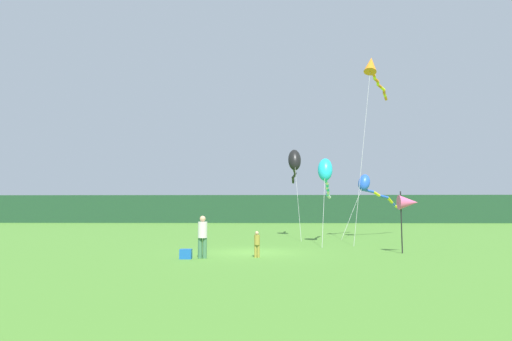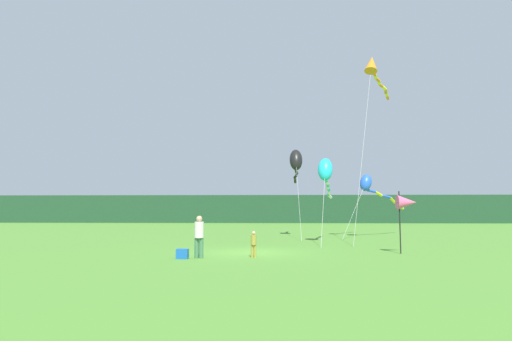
{
  "view_description": "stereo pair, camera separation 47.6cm",
  "coord_description": "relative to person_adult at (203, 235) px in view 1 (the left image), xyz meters",
  "views": [
    {
      "loc": [
        0.73,
        -20.39,
        2.06
      ],
      "look_at": [
        0.0,
        6.0,
        4.51
      ],
      "focal_mm": 29.46,
      "sensor_mm": 36.0,
      "label": 1
    },
    {
      "loc": [
        1.2,
        -20.38,
        2.06
      ],
      "look_at": [
        0.0,
        6.0,
        4.51
      ],
      "focal_mm": 29.46,
      "sensor_mm": 36.0,
      "label": 2
    }
  ],
  "objects": [
    {
      "name": "ground_plane",
      "position": [
        2.03,
        2.51,
        -1.0
      ],
      "size": [
        120.0,
        120.0,
        0.0
      ],
      "primitive_type": "plane",
      "color": "#4C842D"
    },
    {
      "name": "cooler_box",
      "position": [
        -0.66,
        -0.2,
        -0.8
      ],
      "size": [
        0.49,
        0.36,
        0.41
      ],
      "primitive_type": "cube",
      "color": "#1959B2",
      "rests_on": "ground"
    },
    {
      "name": "kite_cyan",
      "position": [
        6.41,
        8.48,
        3.37
      ],
      "size": [
        1.7,
        7.8,
        5.38
      ],
      "color": "#B2B2B2",
      "rests_on": "ground"
    },
    {
      "name": "kite_orange",
      "position": [
        9.86,
        9.84,
        10.49
      ],
      "size": [
        4.28,
        7.49,
        12.37
      ],
      "color": "#B2B2B2",
      "rests_on": "ground"
    },
    {
      "name": "person_child",
      "position": [
        2.3,
        0.39,
        -0.37
      ],
      "size": [
        0.25,
        0.25,
        1.12
      ],
      "color": "olive",
      "rests_on": "ground"
    },
    {
      "name": "kite_blue",
      "position": [
        10.51,
        14.32,
        2.8
      ],
      "size": [
        6.58,
        8.02,
        4.86
      ],
      "color": "#B2B2B2",
      "rests_on": "ground"
    },
    {
      "name": "banner_flag_pole",
      "position": [
        9.44,
        2.29,
        1.37
      ],
      "size": [
        0.9,
        0.7,
        2.92
      ],
      "color": "black",
      "rests_on": "ground"
    },
    {
      "name": "kite_black",
      "position": [
        4.86,
        14.58,
        4.77
      ],
      "size": [
        1.01,
        8.75,
        6.88
      ],
      "color": "#B2B2B2",
      "rests_on": "ground"
    },
    {
      "name": "distant_treeline",
      "position": [
        2.03,
        47.51,
        1.12
      ],
      "size": [
        108.0,
        3.13,
        4.25
      ],
      "primitive_type": "cube",
      "color": "#1E4228",
      "rests_on": "ground"
    },
    {
      "name": "person_adult",
      "position": [
        0.0,
        0.0,
        0.0
      ],
      "size": [
        0.39,
        0.39,
        1.79
      ],
      "color": "#3F724C",
      "rests_on": "ground"
    }
  ]
}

